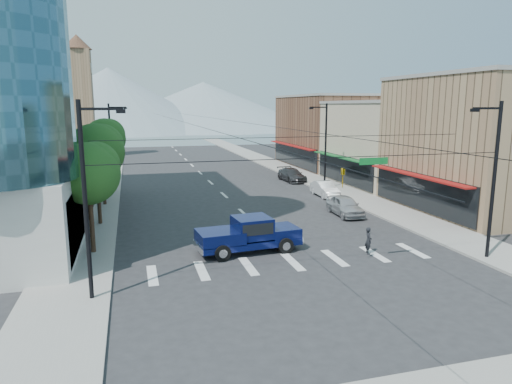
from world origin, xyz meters
The scene contains 21 objects.
ground centered at (0.00, 0.00, 0.00)m, with size 160.00×160.00×0.00m, color #28282B.
sidewalk_left centered at (-12.00, 40.00, 0.07)m, with size 4.00×120.00×0.15m, color gray.
sidewalk_right centered at (12.00, 40.00, 0.07)m, with size 4.00×120.00×0.15m, color gray.
shop_near centered at (20.00, 10.00, 5.50)m, with size 12.00×14.00×11.00m, color #8C6B4C.
shop_mid centered at (20.00, 24.00, 4.50)m, with size 12.00×14.00×9.00m, color tan.
shop_far centered at (20.00, 40.00, 5.00)m, with size 12.00×18.00×10.00m, color brown.
clock_tower centered at (-16.50, 62.00, 10.64)m, with size 4.80×4.80×20.40m.
mountain_left centered at (-15.00, 150.00, 11.00)m, with size 80.00×80.00×22.00m, color gray.
mountain_right centered at (20.00, 160.00, 9.00)m, with size 90.00×90.00×18.00m, color gray.
tree_near centered at (-11.07, 6.10, 4.99)m, with size 3.65×3.64×6.71m.
tree_midnear centered at (-11.07, 13.10, 5.59)m, with size 4.09×4.09×7.52m.
tree_midfar centered at (-11.07, 20.10, 4.99)m, with size 3.65×3.64×6.71m.
tree_far centered at (-11.07, 27.10, 5.59)m, with size 4.09×4.09×7.52m.
signal_rig centered at (0.19, -1.00, 4.64)m, with size 21.80×0.20×9.00m.
lamp_pole_nw centered at (-10.67, 30.00, 4.94)m, with size 2.00×0.25×9.00m.
lamp_pole_ne centered at (10.67, 22.00, 4.94)m, with size 2.00×0.25×9.00m.
pickup_truck centered at (-2.17, 4.00, 1.12)m, with size 6.51×2.93×2.14m.
pedestrian centered at (4.68, 1.74, 0.81)m, with size 0.59×0.39×1.62m, color black.
parked_car_near centered at (7.76, 11.07, 0.79)m, with size 1.87×4.64×1.58m, color #AAAAAF.
parked_car_mid centered at (9.40, 18.75, 0.73)m, with size 1.54×4.42×1.46m, color white.
parked_car_far centered at (9.40, 28.25, 0.75)m, with size 2.11×5.18×1.50m, color #353437.
Camera 1 is at (-8.78, -21.75, 8.72)m, focal length 32.00 mm.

